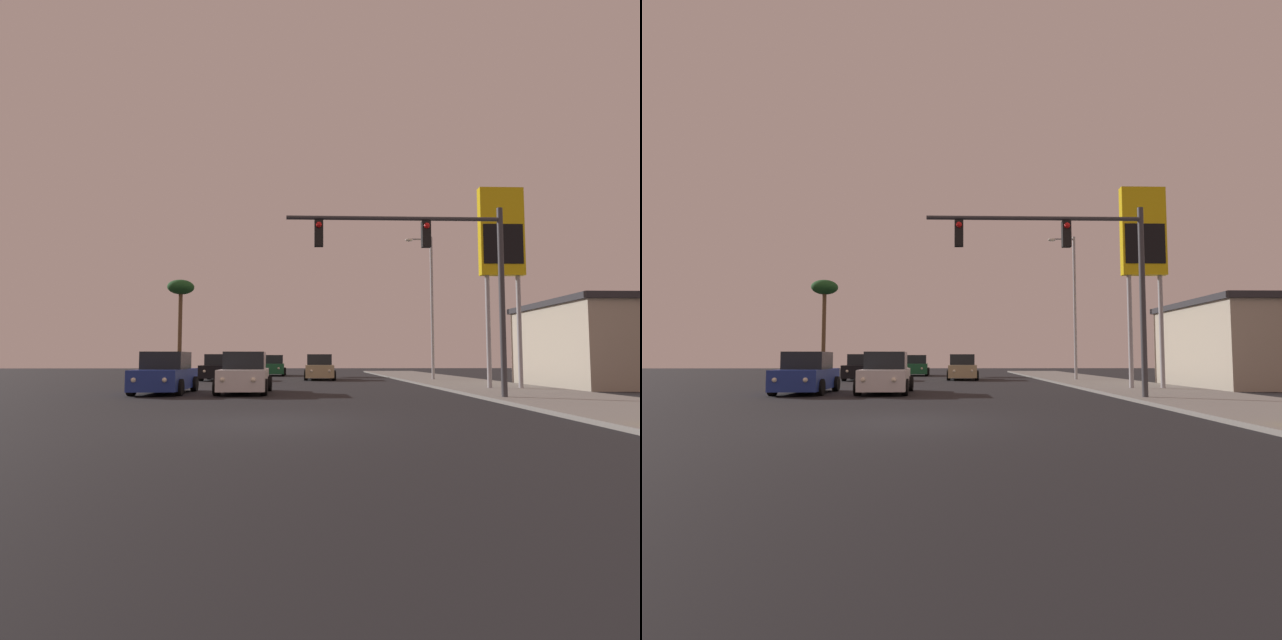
{
  "view_description": "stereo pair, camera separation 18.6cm",
  "coord_description": "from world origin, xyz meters",
  "views": [
    {
      "loc": [
        0.82,
        -11.25,
        1.42
      ],
      "look_at": [
        1.67,
        14.33,
        3.39
      ],
      "focal_mm": 28.0,
      "sensor_mm": 36.0,
      "label": 1
    },
    {
      "loc": [
        1.0,
        -11.26,
        1.42
      ],
      "look_at": [
        1.67,
        14.33,
        3.39
      ],
      "focal_mm": 28.0,
      "sensor_mm": 36.0,
      "label": 2
    }
  ],
  "objects": [
    {
      "name": "car_white",
      "position": [
        -1.57,
        9.24,
        0.76
      ],
      "size": [
        2.04,
        4.34,
        1.68
      ],
      "rotation": [
        0.0,
        0.0,
        3.17
      ],
      "color": "silver",
      "rests_on": "ground"
    },
    {
      "name": "car_tan",
      "position": [
        1.87,
        22.11,
        0.76
      ],
      "size": [
        2.04,
        4.32,
        1.68
      ],
      "rotation": [
        0.0,
        0.0,
        3.13
      ],
      "color": "tan",
      "rests_on": "ground"
    },
    {
      "name": "car_green",
      "position": [
        -1.68,
        29.86,
        0.76
      ],
      "size": [
        2.04,
        4.34,
        1.68
      ],
      "rotation": [
        0.0,
        0.0,
        3.17
      ],
      "color": "#195933",
      "rests_on": "ground"
    },
    {
      "name": "street_lamp",
      "position": [
        8.78,
        19.71,
        5.12
      ],
      "size": [
        1.74,
        0.24,
        9.0
      ],
      "color": "#99999E",
      "rests_on": "sidewalk_right"
    },
    {
      "name": "ground_plane",
      "position": [
        0.0,
        0.0,
        0.0
      ],
      "size": [
        120.0,
        120.0,
        0.0
      ],
      "primitive_type": "plane",
      "color": "black"
    },
    {
      "name": "car_blue",
      "position": [
        -4.78,
        9.25,
        0.76
      ],
      "size": [
        2.04,
        4.32,
        1.68
      ],
      "rotation": [
        0.0,
        0.0,
        3.16
      ],
      "color": "navy",
      "rests_on": "ground"
    },
    {
      "name": "palm_tree_far",
      "position": [
        -10.33,
        34.0,
        7.4
      ],
      "size": [
        2.4,
        2.4,
        8.53
      ],
      "color": "brown",
      "rests_on": "ground"
    },
    {
      "name": "car_black",
      "position": [
        -4.64,
        21.49,
        0.76
      ],
      "size": [
        2.04,
        4.34,
        1.68
      ],
      "rotation": [
        0.0,
        0.0,
        3.11
      ],
      "color": "black",
      "rests_on": "ground"
    },
    {
      "name": "gas_station_sign",
      "position": [
        9.73,
        10.58,
        6.62
      ],
      "size": [
        2.0,
        0.42,
        9.0
      ],
      "color": "#99999E",
      "rests_on": "sidewalk_right"
    },
    {
      "name": "sidewalk_right",
      "position": [
        9.5,
        10.0,
        0.06
      ],
      "size": [
        5.0,
        60.0,
        0.12
      ],
      "color": "gray",
      "rests_on": "ground"
    },
    {
      "name": "traffic_light_mast",
      "position": [
        5.47,
        5.48,
        4.74
      ],
      "size": [
        7.49,
        0.36,
        6.5
      ],
      "color": "#38383D",
      "rests_on": "sidewalk_right"
    }
  ]
}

